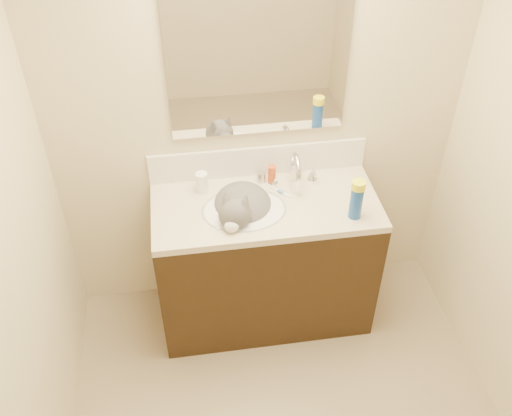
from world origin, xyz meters
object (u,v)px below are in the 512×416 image
object	(u,v)px
faucet	(295,172)
cat	(242,209)
pill_bottle	(202,183)
silver_jar	(261,177)
amber_bottle	(272,174)
vanity_cabinet	(265,264)
spray_can	(356,203)
basin	(244,220)

from	to	relation	value
faucet	cat	bearing A→B (deg)	-155.53
cat	pill_bottle	world-z (taller)	cat
silver_jar	amber_bottle	xyz separation A→B (m)	(0.06, -0.02, 0.02)
faucet	vanity_cabinet	bearing A→B (deg)	-142.71
vanity_cabinet	pill_bottle	distance (m)	0.62
cat	spray_can	distance (m)	0.59
vanity_cabinet	amber_bottle	distance (m)	0.54
basin	spray_can	distance (m)	0.59
vanity_cabinet	cat	world-z (taller)	cat
basin	pill_bottle	size ratio (longest dim) A/B	3.82
vanity_cabinet	amber_bottle	bearing A→B (deg)	70.91
vanity_cabinet	amber_bottle	xyz separation A→B (m)	(0.06, 0.18, 0.50)
cat	amber_bottle	size ratio (longest dim) A/B	4.59
basin	spray_can	bearing A→B (deg)	-13.86
faucet	spray_can	bearing A→B (deg)	-50.34
vanity_cabinet	silver_jar	size ratio (longest dim) A/B	20.70
basin	pill_bottle	bearing A→B (deg)	137.25
cat	faucet	bearing A→B (deg)	45.30
amber_bottle	basin	bearing A→B (deg)	-130.96
faucet	silver_jar	size ratio (longest dim) A/B	4.83
basin	cat	bearing A→B (deg)	110.36
faucet	amber_bottle	xyz separation A→B (m)	(-0.12, 0.04, -0.03)
faucet	silver_jar	distance (m)	0.19
faucet	amber_bottle	size ratio (longest dim) A/B	2.66
cat	amber_bottle	world-z (taller)	cat
pill_bottle	silver_jar	xyz separation A→B (m)	(0.33, 0.04, -0.03)
silver_jar	cat	bearing A→B (deg)	-123.99
faucet	cat	distance (m)	0.36
silver_jar	amber_bottle	distance (m)	0.06
silver_jar	spray_can	distance (m)	0.56
pill_bottle	silver_jar	world-z (taller)	pill_bottle
basin	faucet	bearing A→B (deg)	29.12
faucet	silver_jar	world-z (taller)	faucet
vanity_cabinet	silver_jar	world-z (taller)	silver_jar
amber_bottle	spray_can	bearing A→B (deg)	-43.16
amber_bottle	cat	bearing A→B (deg)	-136.24
amber_bottle	pill_bottle	bearing A→B (deg)	-176.43
basin	amber_bottle	size ratio (longest dim) A/B	4.27
silver_jar	spray_can	xyz separation A→B (m)	(0.42, -0.36, 0.06)
basin	silver_jar	size ratio (longest dim) A/B	7.76
basin	faucet	xyz separation A→B (m)	(0.30, 0.17, 0.16)
silver_jar	spray_can	world-z (taller)	spray_can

